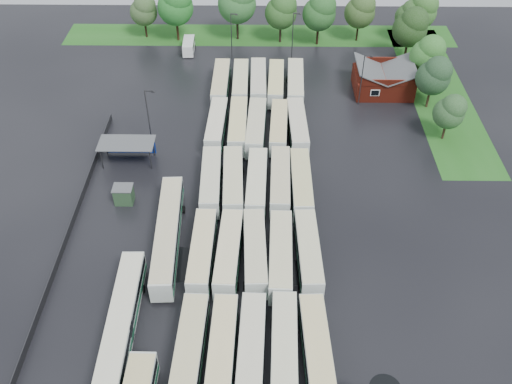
{
  "coord_description": "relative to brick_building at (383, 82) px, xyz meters",
  "views": [
    {
      "loc": [
        2.74,
        -46.13,
        52.74
      ],
      "look_at": [
        2.0,
        12.0,
        2.5
      ],
      "focal_mm": 40.0,
      "sensor_mm": 36.0,
      "label": 1
    }
  ],
  "objects": [
    {
      "name": "bus_r4c2",
      "position": [
        -22.18,
        -14.69,
        0.12
      ],
      "size": [
        3.28,
        13.1,
        3.62
      ],
      "rotation": [
        0.0,
        0.0,
        -0.04
      ],
      "color": "silver",
      "rests_on": "ground"
    },
    {
      "name": "bus_r5c2",
      "position": [
        -21.98,
        -0.59,
        0.07
      ],
      "size": [
        2.81,
        12.69,
        3.53
      ],
      "rotation": [
        0.0,
        0.0,
        0.01
      ],
      "color": "silver",
      "rests_on": "ground"
    },
    {
      "name": "grass_strip_east",
      "position": [
        10.0,
        0.03,
        -1.86
      ],
      "size": [
        10.0,
        50.0,
        0.01
      ],
      "primitive_type": "cube",
      "color": "#215F1A",
      "rests_on": "ground"
    },
    {
      "name": "grass_strip_north",
      "position": [
        -22.0,
        22.03,
        -1.86
      ],
      "size": [
        80.0,
        10.0,
        0.01
      ],
      "primitive_type": "cube",
      "color": "#215F1A",
      "rests_on": "ground"
    },
    {
      "name": "bus_r4c4",
      "position": [
        -15.68,
        -14.26,
        0.07
      ],
      "size": [
        3.12,
        12.72,
        3.52
      ],
      "rotation": [
        0.0,
        0.0,
        0.03
      ],
      "color": "silver",
      "rests_on": "ground"
    },
    {
      "name": "bus_r2c0",
      "position": [
        -28.4,
        -41.36,
        0.05
      ],
      "size": [
        2.84,
        12.58,
        3.49
      ],
      "rotation": [
        0.0,
        0.0,
        -0.01
      ],
      "color": "silver",
      "rests_on": "ground"
    },
    {
      "name": "bus_r5c4",
      "position": [
        -15.49,
        -1.02,
        0.12
      ],
      "size": [
        3.22,
        13.07,
        3.61
      ],
      "rotation": [
        0.0,
        0.0,
        -0.04
      ],
      "color": "silver",
      "rests_on": "ground"
    },
    {
      "name": "lamp_post_back_w",
      "position": [
        -27.08,
        11.83,
        3.41
      ],
      "size": [
        1.4,
        0.27,
        9.09
      ],
      "color": "#2D2D30",
      "rests_on": "ground"
    },
    {
      "name": "tree_east_2",
      "position": [
        7.51,
        1.86,
        4.46
      ],
      "size": [
        5.94,
        5.94,
        9.84
      ],
      "color": "black",
      "rests_on": "ground"
    },
    {
      "name": "west_fence",
      "position": [
        -46.2,
        -34.77,
        -1.27
      ],
      "size": [
        0.1,
        50.0,
        1.2
      ],
      "primitive_type": "cube",
      "color": "#2D2D30",
      "rests_on": "ground"
    },
    {
      "name": "bus_r4c0",
      "position": [
        -28.44,
        -14.02,
        0.03
      ],
      "size": [
        3.03,
        12.44,
        3.44
      ],
      "rotation": [
        0.0,
        0.0,
        -0.03
      ],
      "color": "silver",
      "rests_on": "ground"
    },
    {
      "name": "tree_north_2",
      "position": [
        -26.23,
        20.17,
        6.23
      ],
      "size": [
        7.59,
        7.59,
        12.58
      ],
      "color": "black",
      "rests_on": "ground"
    },
    {
      "name": "bus_r5c0",
      "position": [
        -28.54,
        -1.11,
        0.09
      ],
      "size": [
        2.77,
        12.77,
        3.55
      ],
      "rotation": [
        0.0,
        0.0,
        -0.0
      ],
      "color": "silver",
      "rests_on": "ground"
    },
    {
      "name": "tree_east_4",
      "position": [
        9.85,
        19.23,
        5.04
      ],
      "size": [
        6.48,
        6.48,
        10.74
      ],
      "color": "black",
      "rests_on": "ground"
    },
    {
      "name": "lamp_post_back_e",
      "position": [
        -15.54,
        11.11,
        3.71
      ],
      "size": [
        1.48,
        0.29,
        9.6
      ],
      "color": "#2D2D30",
      "rests_on": "ground"
    },
    {
      "name": "bus_r1c2",
      "position": [
        -22.17,
        -54.98,
        0.05
      ],
      "size": [
        3.08,
        12.63,
        3.49
      ],
      "rotation": [
        0.0,
        0.0,
        -0.03
      ],
      "color": "silver",
      "rests_on": "ground"
    },
    {
      "name": "tree_east_0",
      "position": [
        7.55,
        -14.57,
        3.31
      ],
      "size": [
        4.86,
        4.86,
        8.05
      ],
      "color": "#39251A",
      "rests_on": "ground"
    },
    {
      "name": "minibus",
      "position": [
        -35.81,
        14.38,
        -0.52
      ],
      "size": [
        2.24,
        5.62,
        2.43
      ],
      "rotation": [
        0.0,
        0.0,
        0.03
      ],
      "color": "white",
      "rests_on": "ground"
    },
    {
      "name": "tree_north_1",
      "position": [
        -38.36,
        19.54,
        5.7
      ],
      "size": [
        7.1,
        7.1,
        11.76
      ],
      "color": "#352113",
      "rests_on": "ground"
    },
    {
      "name": "tree_north_0",
      "position": [
        -45.11,
        20.93,
        3.97
      ],
      "size": [
        5.47,
        5.47,
        9.07
      ],
      "color": "black",
      "rests_on": "ground"
    },
    {
      "name": "lamp_post_ne",
      "position": [
        -4.57,
        -4.46,
        3.5
      ],
      "size": [
        1.42,
        0.28,
        9.24
      ],
      "color": "#2D2D30",
      "rests_on": "ground"
    },
    {
      "name": "bus_r4c3",
      "position": [
        -18.63,
        -14.41,
        0.01
      ],
      "size": [
        3.16,
        12.37,
        3.41
      ],
      "rotation": [
        0.0,
        0.0,
        -0.05
      ],
      "color": "silver",
      "rests_on": "ground"
    },
    {
      "name": "artic_bus_west_b",
      "position": [
        -32.99,
        -38.41,
        0.11
      ],
      "size": [
        3.62,
        19.29,
        3.56
      ],
      "rotation": [
        0.0,
        0.0,
        0.05
      ],
      "color": "silver",
      "rests_on": "ground"
    },
    {
      "name": "artic_bus_west_c",
      "position": [
        -36.22,
        -52.1,
        0.06
      ],
      "size": [
        2.99,
        18.76,
        3.47
      ],
      "rotation": [
        0.0,
        0.0,
        0.02
      ],
      "color": "silver",
      "rests_on": "ground"
    },
    {
      "name": "bus_r2c4",
      "position": [
        -15.5,
        -41.25,
        0.04
      ],
      "size": [
        3.03,
        12.52,
        3.47
      ],
      "rotation": [
        0.0,
        0.0,
        0.03
      ],
      "color": "silver",
      "rests_on": "ground"
    },
    {
      "name": "bus_r4c1",
      "position": [
        -25.05,
        -14.18,
        0.09
      ],
      "size": [
        2.75,
        12.79,
        3.56
      ],
      "rotation": [
        0.0,
        0.0,
        -0.0
      ],
      "color": "silver",
      "rests_on": "ground"
    },
    {
      "name": "bus_r5c1",
      "position": [
        -25.08,
        -0.8,
        0.03
      ],
      "size": [
        2.73,
        12.41,
        3.45
      ],
      "rotation": [
        0.0,
        0.0,
        0.01
      ],
      "color": "silver",
      "rests_on": "ground"
    },
    {
      "name": "bus_r3c1",
      "position": [
        -25.22,
        -27.99,
        0.09
      ],
      "size": [
        3.24,
        12.9,
        3.56
      ],
      "rotation": [
        0.0,
        0.0,
        0.04
      ],
      "color": "silver",
      "rests_on": "ground"
    },
    {
      "name": "puddle_3",
      "position": [
        -17.61,
        -42.79,
        -1.86
      ],
      "size": [
        4.21,
        4.21,
        0.01
      ],
      "primitive_type": "cylinder",
      "color": "black",
      "rests_on": "ground"
    },
    {
      "name": "wash_shed",
      "position": [
        -41.2,
        -20.74,
        1.12
      ],
      "size": [
        8.2,
        4.2,
        3.58
      ],
      "color": "#2D2D30",
      "rests_on": "ground"
    },
    {
      "name": "bus_r2c3",
      "position": [
        -18.89,
        -41.87,
        0.11
      ],
      "size": [
        3.08,
        13.0,
        3.6
      ],
      "rotation": [
        0.0,
        0.0,
        -0.03
      ],
      "color": "silver",
      "rests_on": "ground"
    },
    {
      "name": "tree_north_5",
      "position": [
        -1.95,
        19.77,
        4.63
      ],
      "size": [
        6.1,
        6.1,
        10.1
      ],
      "color": "black",
      "rests_on": "ground"
    },
    {
      "name": "bus_r2c1",
      "position": [
        -25.18,
        -41.42,
        0.06
      ],
      "size": [
        3.18,
        12.66,
        3.5
      ],
      "rotation": [
        0.0,
        0.0,
        -0.04
      ],
      "color": "silver",
      "rests_on": "ground"
    },
    {
      "name": "puddle_2",
      "position": [
        -31.4,
        -41.65,
        -1.86
      ],
      "size": [
        5.91,
        5.91,
        0.01
      ],
      "primitive_type": "cylinder",
      "color": "black",
      "rests_on": "ground"
    },
    {
      "name": "bus_r3c4",
      "position": [
        -15.77,
        -28.31,
        0.08
      ],
      "size": [
        2.78,
        12.74,
        3.54
      ],
      "rotation": [
        0.0,
        0.0,
        0.01
      ],
      "color": "silver",
      "rests_on": "ground"
    },
    {
      "name": "bus_r3c0",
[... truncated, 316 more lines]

